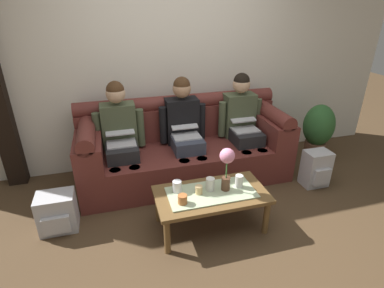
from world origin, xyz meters
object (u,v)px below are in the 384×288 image
at_px(coffee_table, 211,197).
at_px(flower_vase, 227,163).
at_px(cup_far_center, 183,199).
at_px(cup_far_left, 210,184).
at_px(backpack_left, 57,213).
at_px(person_middle, 184,126).
at_px(cup_far_right, 177,186).
at_px(person_left, 120,133).
at_px(backpack_right, 316,169).
at_px(potted_plant, 318,130).
at_px(cup_near_right, 199,190).
at_px(person_right, 242,120).
at_px(cup_near_left, 239,181).
at_px(couch, 184,149).

distance_m(coffee_table, flower_vase, 0.37).
distance_m(coffee_table, cup_far_center, 0.33).
distance_m(cup_far_left, backpack_left, 1.46).
height_order(cup_far_left, backpack_left, cup_far_left).
height_order(person_middle, cup_far_right, person_middle).
bearing_deg(person_left, cup_far_right, -64.14).
bearing_deg(backpack_left, backpack_right, 0.21).
height_order(cup_far_center, backpack_left, cup_far_center).
height_order(person_left, potted_plant, person_left).
distance_m(flower_vase, cup_near_right, 0.35).
bearing_deg(backpack_right, person_middle, 156.25).
distance_m(person_middle, cup_far_center, 1.15).
bearing_deg(person_left, coffee_table, -53.52).
bearing_deg(person_right, backpack_left, -163.39).
bearing_deg(backpack_right, backpack_left, -179.79).
bearing_deg(potted_plant, cup_near_left, -149.13).
relative_size(cup_near_left, potted_plant, 0.16).
xyz_separation_m(person_left, cup_far_left, (0.73, -0.96, -0.20)).
bearing_deg(potted_plant, backpack_left, -169.84).
distance_m(backpack_right, potted_plant, 0.73).
distance_m(person_right, coffee_table, 1.28).
bearing_deg(cup_far_right, cup_far_center, -88.79).
bearing_deg(couch, flower_vase, -81.93).
relative_size(cup_far_center, cup_far_right, 0.77).
bearing_deg(coffee_table, backpack_right, 14.48).
bearing_deg(potted_plant, person_right, 176.84).
height_order(cup_far_center, cup_far_right, cup_far_right).
bearing_deg(backpack_right, coffee_table, -165.52).
bearing_deg(potted_plant, cup_far_right, -158.42).
relative_size(backpack_right, potted_plant, 0.55).
xyz_separation_m(couch, person_right, (0.74, -0.00, 0.29)).
bearing_deg(flower_vase, couch, 98.07).
relative_size(flower_vase, cup_far_center, 5.08).
xyz_separation_m(couch, cup_near_left, (0.28, -0.99, 0.09)).
height_order(couch, coffee_table, couch).
distance_m(coffee_table, cup_near_left, 0.30).
height_order(cup_far_left, cup_far_right, cup_far_left).
height_order(coffee_table, cup_near_left, cup_near_left).
xyz_separation_m(person_middle, person_right, (0.74, -0.00, 0.00)).
bearing_deg(person_right, cup_far_left, -127.63).
height_order(person_left, cup_near_left, person_left).
height_order(flower_vase, cup_far_right, flower_vase).
xyz_separation_m(coffee_table, cup_near_left, (0.28, 0.01, 0.12)).
bearing_deg(cup_far_left, cup_far_center, -156.08).
bearing_deg(flower_vase, cup_far_right, 168.34).
xyz_separation_m(person_middle, backpack_left, (-1.40, -0.64, -0.47)).
xyz_separation_m(cup_far_right, backpack_left, (-1.10, 0.26, -0.26)).
bearing_deg(potted_plant, couch, 177.97).
height_order(cup_near_right, potted_plant, potted_plant).
relative_size(cup_near_right, cup_far_right, 0.72).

